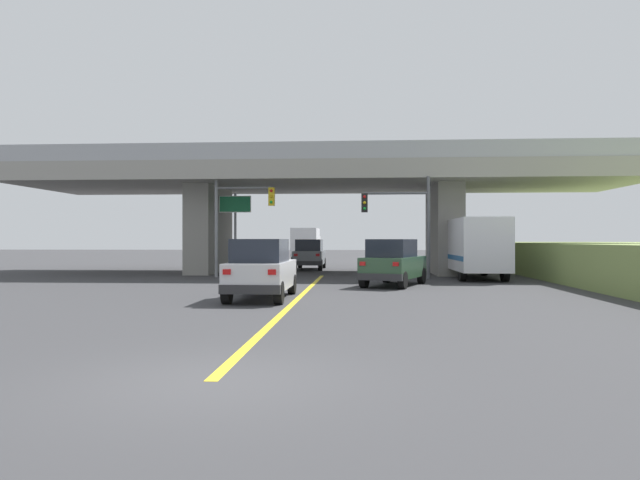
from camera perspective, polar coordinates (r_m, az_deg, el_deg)
ground at (r=35.49m, az=0.49°, el=-3.20°), size 160.00×160.00×0.00m
overpass_bridge at (r=35.57m, az=0.49°, el=5.02°), size 35.75×10.28×7.08m
lane_divider_stripe at (r=20.61m, az=-1.98°, el=-5.52°), size 0.20×24.49×0.01m
suv_lead at (r=19.96m, az=-5.67°, el=-2.80°), size 1.88×4.63×2.02m
suv_crossing at (r=25.72m, az=7.10°, el=-2.17°), size 3.21×4.77×2.02m
box_truck at (r=31.22m, az=14.78°, el=-0.68°), size 2.33×7.01×3.06m
sedan_oncoming at (r=39.71m, az=-1.01°, el=-1.39°), size 1.93×4.65×2.02m
traffic_signal_nearside at (r=30.28m, az=8.15°, el=2.41°), size 3.48×0.36×5.22m
traffic_signal_farside at (r=31.75m, az=-8.06°, el=2.65°), size 3.23×0.36×5.37m
highway_sign at (r=34.48m, az=-8.19°, el=2.54°), size 1.86×0.17×4.70m
semi_truck_distant at (r=54.96m, az=-1.33°, el=-0.39°), size 2.33×6.51×3.05m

